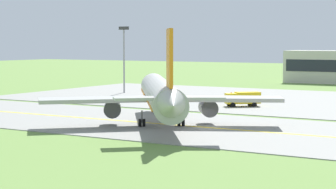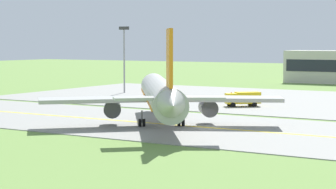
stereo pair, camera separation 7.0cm
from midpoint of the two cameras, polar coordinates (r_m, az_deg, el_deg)
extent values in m
plane|color=olive|center=(80.84, 3.73, -3.13)|extent=(500.00, 500.00, 0.00)
cube|color=gray|center=(80.84, 3.73, -3.09)|extent=(240.00, 28.00, 0.10)
cube|color=yellow|center=(80.83, 3.73, -3.05)|extent=(220.00, 0.60, 0.01)
cylinder|color=#ADADA8|center=(83.56, -0.67, 0.04)|extent=(22.82, 30.12, 4.00)
cone|color=#ADADA8|center=(101.68, -1.36, 0.88)|extent=(4.60, 4.31, 3.80)
cone|color=#ADADA8|center=(65.26, 0.41, -0.95)|extent=(4.62, 4.57, 3.40)
cube|color=orange|center=(83.61, -0.67, -0.30)|extent=(21.32, 27.94, 0.36)
cube|color=#1E232D|center=(99.44, -1.29, 1.20)|extent=(3.82, 3.43, 0.70)
cube|color=#ADADA8|center=(81.28, -6.56, -0.48)|extent=(14.23, 13.75, 0.50)
cylinder|color=#47474C|center=(83.36, -5.13, -1.30)|extent=(3.84, 4.10, 2.30)
cylinder|color=black|center=(84.95, -5.12, -1.19)|extent=(1.86, 1.41, 2.10)
cube|color=#ADADA8|center=(82.44, 5.33, -0.40)|extent=(15.54, 11.11, 0.50)
cylinder|color=#47474C|center=(84.23, 3.75, -1.23)|extent=(3.84, 4.10, 2.30)
cylinder|color=black|center=(85.81, 3.60, -1.12)|extent=(1.86, 1.41, 2.10)
cube|color=orange|center=(68.34, 0.17, 3.39)|extent=(2.86, 3.83, 6.50)
cube|color=#ADADA8|center=(68.21, -2.50, -0.36)|extent=(6.10, 5.75, 0.30)
cube|color=#ADADA8|center=(68.73, 2.84, -0.33)|extent=(6.41, 5.01, 0.30)
cylinder|color=slate|center=(96.74, -1.19, -0.99)|extent=(0.24, 0.24, 1.65)
cylinder|color=black|center=(96.83, -1.19, -1.48)|extent=(0.92, 1.10, 1.10)
cylinder|color=slate|center=(81.73, -2.40, -2.06)|extent=(0.24, 0.24, 1.65)
cylinder|color=black|center=(81.82, -2.59, -2.64)|extent=(0.92, 1.10, 1.10)
cylinder|color=black|center=(81.84, -2.20, -2.64)|extent=(0.92, 1.10, 1.10)
cylinder|color=slate|center=(82.08, 1.23, -2.03)|extent=(0.24, 0.24, 1.65)
cylinder|color=black|center=(82.16, 1.04, -2.60)|extent=(0.92, 1.10, 1.10)
cylinder|color=black|center=(82.21, 1.42, -2.60)|extent=(0.92, 1.10, 1.10)
cube|color=yellow|center=(107.44, 5.87, -0.37)|extent=(2.68, 2.69, 1.80)
cube|color=#1E232D|center=(107.19, 5.48, -0.21)|extent=(1.33, 1.44, 0.81)
cube|color=yellow|center=(108.38, 7.38, -0.29)|extent=(4.52, 4.38, 2.00)
cylinder|color=orange|center=(107.36, 5.88, 0.16)|extent=(0.20, 0.20, 0.18)
cylinder|color=black|center=(106.60, 6.03, -0.98)|extent=(0.87, 0.83, 0.90)
cylinder|color=black|center=(108.49, 5.71, -0.88)|extent=(0.87, 0.83, 0.90)
cylinder|color=black|center=(107.78, 7.98, -0.94)|extent=(0.87, 0.83, 0.90)
cylinder|color=black|center=(109.75, 7.61, -0.83)|extent=(0.87, 0.83, 0.90)
cylinder|color=gray|center=(137.14, -4.05, 3.05)|extent=(0.36, 0.36, 14.00)
cube|color=#333333|center=(137.12, -4.06, 6.13)|extent=(2.40, 0.50, 0.70)
camera|label=1|loc=(0.03, -89.98, 0.00)|focal=66.09mm
camera|label=2|loc=(0.03, 90.02, 0.00)|focal=66.09mm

